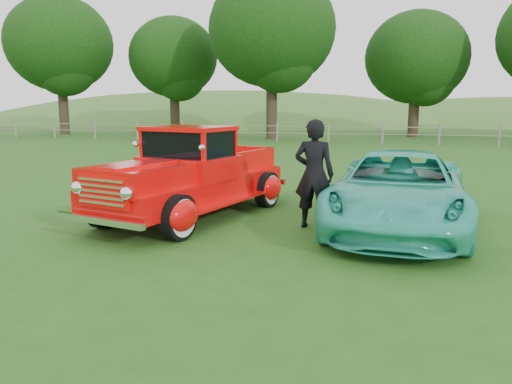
% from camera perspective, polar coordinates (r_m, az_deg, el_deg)
% --- Properties ---
extents(ground, '(140.00, 140.00, 0.00)m').
position_cam_1_polar(ground, '(7.76, -9.08, -6.55)').
color(ground, '#265215').
rests_on(ground, ground).
extents(distant_hills, '(116.00, 60.00, 18.00)m').
position_cam_1_polar(distant_hills, '(67.00, 8.03, 4.11)').
color(distant_hills, '#3D6A27').
rests_on(distant_hills, ground).
extents(fence_line, '(48.00, 0.12, 1.20)m').
position_cam_1_polar(fence_line, '(29.02, 8.29, 6.74)').
color(fence_line, gray).
rests_on(fence_line, ground).
extents(tree_far_west, '(7.60, 7.60, 9.93)m').
position_cam_1_polar(tree_far_west, '(40.29, -21.55, 15.43)').
color(tree_far_west, black).
rests_on(tree_far_west, ground).
extents(tree_mid_west, '(6.40, 6.40, 8.46)m').
position_cam_1_polar(tree_mid_west, '(38.05, -9.42, 14.92)').
color(tree_mid_west, black).
rests_on(tree_mid_west, ground).
extents(tree_near_west, '(8.00, 8.00, 10.42)m').
position_cam_1_polar(tree_near_west, '(32.90, 1.84, 18.03)').
color(tree_near_west, black).
rests_on(tree_near_west, ground).
extents(tree_near_east, '(6.80, 6.80, 8.33)m').
position_cam_1_polar(tree_near_east, '(36.01, 17.88, 14.39)').
color(tree_near_east, black).
rests_on(tree_near_east, ground).
extents(red_pickup, '(3.13, 5.26, 1.78)m').
position_cam_1_polar(red_pickup, '(9.81, -7.36, 1.73)').
color(red_pickup, black).
rests_on(red_pickup, ground).
extents(teal_sedan, '(2.64, 5.10, 1.37)m').
position_cam_1_polar(teal_sedan, '(9.17, 16.01, 0.15)').
color(teal_sedan, '#2FBC9E').
rests_on(teal_sedan, ground).
extents(man, '(0.74, 0.52, 1.95)m').
position_cam_1_polar(man, '(8.89, 6.66, 2.04)').
color(man, black).
rests_on(man, ground).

